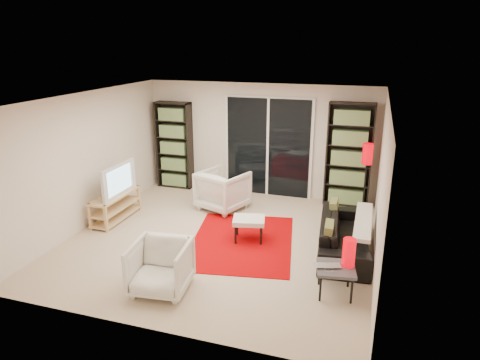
# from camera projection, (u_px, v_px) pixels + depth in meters

# --- Properties ---
(floor) EXTENTS (5.00, 5.00, 0.00)m
(floor) POSITION_uv_depth(u_px,v_px,m) (221.00, 239.00, 7.31)
(floor) COLOR beige
(floor) RESTS_ON ground
(wall_back) EXTENTS (5.00, 0.02, 2.40)m
(wall_back) POSITION_uv_depth(u_px,v_px,m) (260.00, 140.00, 9.20)
(wall_back) COLOR beige
(wall_back) RESTS_ON ground
(wall_front) EXTENTS (5.00, 0.02, 2.40)m
(wall_front) POSITION_uv_depth(u_px,v_px,m) (141.00, 237.00, 4.67)
(wall_front) COLOR beige
(wall_front) RESTS_ON ground
(wall_left) EXTENTS (0.02, 5.00, 2.40)m
(wall_left) POSITION_uv_depth(u_px,v_px,m) (89.00, 160.00, 7.65)
(wall_left) COLOR beige
(wall_left) RESTS_ON ground
(wall_right) EXTENTS (0.02, 5.00, 2.40)m
(wall_right) POSITION_uv_depth(u_px,v_px,m) (381.00, 188.00, 6.22)
(wall_right) COLOR beige
(wall_right) RESTS_ON ground
(ceiling) EXTENTS (5.00, 5.00, 0.02)m
(ceiling) POSITION_uv_depth(u_px,v_px,m) (219.00, 98.00, 6.56)
(ceiling) COLOR white
(ceiling) RESTS_ON wall_back
(sliding_door) EXTENTS (1.92, 0.08, 2.16)m
(sliding_door) POSITION_uv_depth(u_px,v_px,m) (268.00, 148.00, 9.16)
(sliding_door) COLOR white
(sliding_door) RESTS_ON ground
(bookshelf_left) EXTENTS (0.80, 0.30, 1.95)m
(bookshelf_left) POSITION_uv_depth(u_px,v_px,m) (174.00, 145.00, 9.68)
(bookshelf_left) COLOR black
(bookshelf_left) RESTS_ON ground
(bookshelf_right) EXTENTS (0.90, 0.30, 2.10)m
(bookshelf_right) POSITION_uv_depth(u_px,v_px,m) (349.00, 155.00, 8.55)
(bookshelf_right) COLOR black
(bookshelf_right) RESTS_ON ground
(tv_stand) EXTENTS (0.39, 1.21, 0.50)m
(tv_stand) POSITION_uv_depth(u_px,v_px,m) (116.00, 206.00, 8.07)
(tv_stand) COLOR #E8BC86
(tv_stand) RESTS_ON floor
(tv) EXTENTS (0.14, 1.03, 0.59)m
(tv) POSITION_uv_depth(u_px,v_px,m) (114.00, 179.00, 7.89)
(tv) COLOR black
(tv) RESTS_ON tv_stand
(rug) EXTENTS (2.02, 2.49, 0.01)m
(rug) POSITION_uv_depth(u_px,v_px,m) (242.00, 241.00, 7.22)
(rug) COLOR #A80003
(rug) RESTS_ON floor
(sofa) EXTENTS (0.91, 1.99, 0.57)m
(sofa) POSITION_uv_depth(u_px,v_px,m) (344.00, 235.00, 6.83)
(sofa) COLOR black
(sofa) RESTS_ON floor
(armchair_back) EXTENTS (1.09, 1.10, 0.79)m
(armchair_back) POSITION_uv_depth(u_px,v_px,m) (223.00, 190.00, 8.53)
(armchair_back) COLOR silver
(armchair_back) RESTS_ON floor
(armchair_front) EXTENTS (0.83, 0.85, 0.70)m
(armchair_front) POSITION_uv_depth(u_px,v_px,m) (161.00, 267.00, 5.72)
(armchair_front) COLOR silver
(armchair_front) RESTS_ON floor
(ottoman) EXTENTS (0.61, 0.54, 0.40)m
(ottoman) POSITION_uv_depth(u_px,v_px,m) (249.00, 221.00, 7.19)
(ottoman) COLOR silver
(ottoman) RESTS_ON floor
(side_table) EXTENTS (0.57, 0.57, 0.40)m
(side_table) POSITION_uv_depth(u_px,v_px,m) (336.00, 270.00, 5.64)
(side_table) COLOR #3F3F44
(side_table) RESTS_ON floor
(laptop) EXTENTS (0.41, 0.32, 0.03)m
(laptop) POSITION_uv_depth(u_px,v_px,m) (328.00, 268.00, 5.58)
(laptop) COLOR silver
(laptop) RESTS_ON side_table
(table_lamp) EXTENTS (0.17, 0.17, 0.38)m
(table_lamp) POSITION_uv_depth(u_px,v_px,m) (349.00, 253.00, 5.60)
(table_lamp) COLOR #C50009
(table_lamp) RESTS_ON side_table
(floor_lamp) EXTENTS (0.22, 0.22, 1.44)m
(floor_lamp) POSITION_uv_depth(u_px,v_px,m) (367.00, 161.00, 7.94)
(floor_lamp) COLOR black
(floor_lamp) RESTS_ON floor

